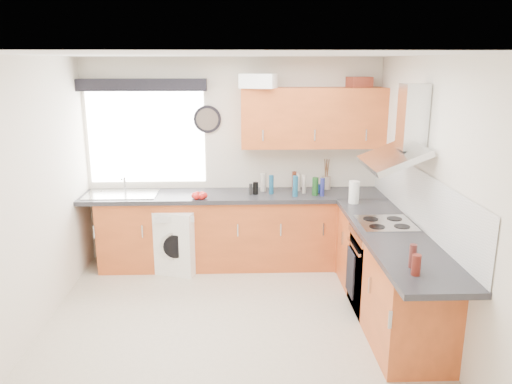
{
  "coord_description": "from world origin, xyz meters",
  "views": [
    {
      "loc": [
        0.07,
        -4.27,
        2.45
      ],
      "look_at": [
        0.25,
        0.85,
        1.1
      ],
      "focal_mm": 35.0,
      "sensor_mm": 36.0,
      "label": 1
    }
  ],
  "objects_px": {
    "oven": "(383,270)",
    "washing_machine": "(178,239)",
    "extractor_hood": "(403,136)",
    "upper_cabinets": "(313,118)"
  },
  "relations": [
    {
      "from": "oven",
      "to": "washing_machine",
      "type": "xyz_separation_m",
      "value": [
        -2.17,
        1.1,
        -0.04
      ]
    },
    {
      "from": "extractor_hood",
      "to": "washing_machine",
      "type": "height_order",
      "value": "extractor_hood"
    },
    {
      "from": "extractor_hood",
      "to": "washing_machine",
      "type": "relative_size",
      "value": 1.02
    },
    {
      "from": "oven",
      "to": "washing_machine",
      "type": "distance_m",
      "value": 2.43
    },
    {
      "from": "oven",
      "to": "extractor_hood",
      "type": "relative_size",
      "value": 1.09
    },
    {
      "from": "extractor_hood",
      "to": "upper_cabinets",
      "type": "distance_m",
      "value": 1.48
    },
    {
      "from": "oven",
      "to": "extractor_hood",
      "type": "height_order",
      "value": "extractor_hood"
    },
    {
      "from": "washing_machine",
      "to": "upper_cabinets",
      "type": "bearing_deg",
      "value": 25.55
    },
    {
      "from": "extractor_hood",
      "to": "washing_machine",
      "type": "bearing_deg",
      "value": 154.14
    },
    {
      "from": "oven",
      "to": "washing_machine",
      "type": "bearing_deg",
      "value": 153.11
    }
  ]
}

